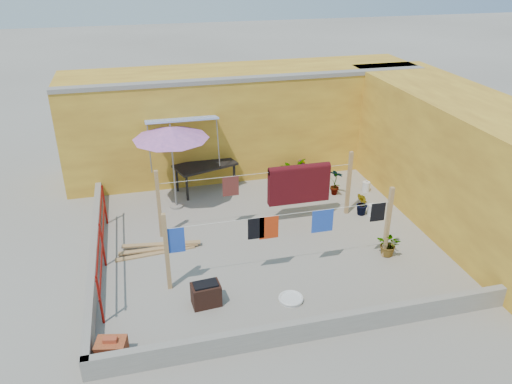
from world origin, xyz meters
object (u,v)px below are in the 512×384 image
patio_umbrella (171,133)px  green_hose (310,189)px  brazier (206,294)px  white_basin (291,299)px  water_jug_b (366,187)px  plant_back_a (292,171)px  outdoor_table (205,167)px  water_jug_a (372,210)px  brick_stack (112,350)px

patio_umbrella → green_hose: 4.55m
brazier → white_basin: brazier is taller
white_basin → green_hose: 5.32m
brazier → water_jug_b: size_ratio=1.71×
plant_back_a → outdoor_table: bearing=175.2°
outdoor_table → water_jug_a: (4.11, -2.68, -0.59)m
brick_stack → green_hose: (5.70, 5.62, -0.16)m
water_jug_b → plant_back_a: (-1.98, 1.07, 0.26)m
outdoor_table → green_hose: (3.02, -0.78, -0.71)m
patio_umbrella → water_jug_b: (5.59, -0.37, -2.02)m
water_jug_a → green_hose: 2.19m
brick_stack → plant_back_a: (5.29, 6.18, 0.22)m
plant_back_a → green_hose: bearing=-54.1°
patio_umbrella → outdoor_table: (0.99, 0.92, -1.43)m
plant_back_a → water_jug_b: bearing=-28.4°
brick_stack → outdoor_table: bearing=67.3°
brick_stack → plant_back_a: bearing=49.4°
white_basin → brazier: bearing=169.5°
water_jug_b → water_jug_a: bearing=-109.3°
white_basin → plant_back_a: bearing=72.2°
water_jug_a → water_jug_b: water_jug_a is taller
plant_back_a → brazier: bearing=-124.0°
brick_stack → white_basin: size_ratio=1.13×
patio_umbrella → brazier: bearing=-88.0°
plant_back_a → patio_umbrella: bearing=-169.0°
patio_umbrella → white_basin: size_ratio=4.65×
green_hose → outdoor_table: bearing=165.5°
outdoor_table → green_hose: bearing=-14.5°
brazier → water_jug_a: (4.94, 2.65, -0.09)m
brick_stack → water_jug_a: 7.74m
white_basin → water_jug_b: 5.73m
outdoor_table → brick_stack: 6.96m
brazier → green_hose: brazier is taller
plant_back_a → white_basin: bearing=-107.8°
outdoor_table → brick_stack: (-2.68, -6.40, -0.55)m
outdoor_table → water_jug_b: bearing=-15.6°
patio_umbrella → brazier: 4.81m
outdoor_table → brick_stack: outdoor_table is taller
brazier → white_basin: (1.70, -0.31, -0.20)m
brazier → water_jug_a: bearing=28.2°
outdoor_table → brazier: (-0.83, -5.33, -0.50)m
water_jug_b → brick_stack: bearing=-144.9°
outdoor_table → white_basin: (0.87, -5.64, -0.70)m
white_basin → brick_stack: bearing=-168.0°
brazier → water_jug_b: 6.77m
outdoor_table → plant_back_a: bearing=-4.8°
white_basin → water_jug_b: water_jug_b is taller
green_hose → plant_back_a: plant_back_a is taller
water_jug_b → plant_back_a: 2.26m
water_jug_a → brick_stack: bearing=-151.3°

